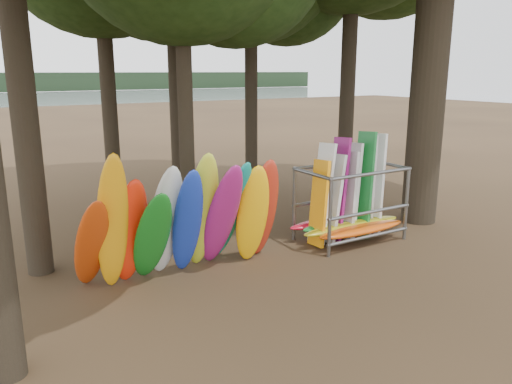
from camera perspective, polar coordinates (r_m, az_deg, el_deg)
ground at (r=12.21m, az=4.78°, el=-7.68°), size 120.00×120.00×0.00m
lake at (r=69.69m, az=-25.44°, el=8.77°), size 160.00×160.00×0.00m
kayak_row at (r=10.93m, az=-7.63°, el=-3.30°), size 4.74×2.03×3.12m
storage_rack at (r=13.53m, az=10.67°, el=-1.50°), size 3.21×1.54×2.89m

